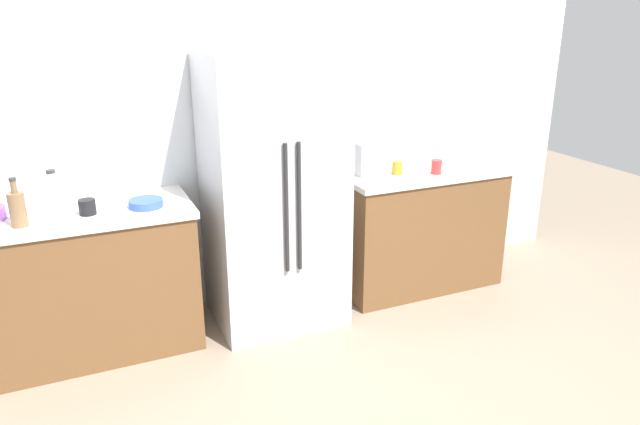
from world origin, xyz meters
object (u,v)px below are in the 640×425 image
refrigerator (273,192)px  cup_a (87,207)px  rice_cooker (461,146)px  toaster (371,158)px  bottle_b (54,197)px  bottle_a (17,208)px  cup_b (397,168)px  bowl_b (146,203)px  cup_c (436,167)px

refrigerator → cup_a: bearing=-178.1°
rice_cooker → toaster: bearing=178.3°
toaster → cup_a: toaster is taller
bottle_b → bottle_a: bearing=-142.5°
cup_a → rice_cooker: bearing=2.1°
refrigerator → toaster: (0.73, 0.08, 0.13)m
toaster → bottle_b: bottle_b is taller
bottle_b → cup_b: bottle_b is taller
toaster → bowl_b: 1.52m
rice_cooker → bottle_b: 2.71m
cup_c → toaster: bearing=156.1°
toaster → cup_c: bearing=-23.9°
cup_c → bowl_b: 1.93m
refrigerator → cup_c: size_ratio=17.85×
bottle_b → bowl_b: bottle_b is taller
bottle_a → bottle_b: bearing=37.5°
toaster → bottle_b: 1.98m
bottle_a → bowl_b: size_ratio=1.37×
cup_b → cup_c: size_ratio=0.94×
toaster → bottle_b: (-1.98, -0.03, -0.01)m
rice_cooker → cup_a: bearing=-177.9°
rice_cooker → bottle_b: (-2.71, -0.01, -0.03)m
bottle_a → cup_a: bearing=9.6°
refrigerator → bottle_b: refrigerator is taller
refrigerator → cup_b: 0.90m
toaster → cup_c: 0.45m
bottle_a → cup_b: (2.32, 0.09, -0.05)m
refrigerator → bowl_b: refrigerator is taller
bowl_b → cup_c: bearing=-2.0°
cup_b → bottle_b: bearing=178.7°
bottle_a → cup_a: size_ratio=2.88×
bottle_a → bowl_b: 0.65m
bottle_a → bowl_b: (0.65, 0.06, -0.08)m
bottle_a → cup_b: bearing=2.1°
rice_cooker → bottle_b: size_ratio=1.14×
toaster → bowl_b: bearing=-175.7°
rice_cooker → bottle_b: rice_cooker is taller
toaster → cup_a: (-1.83, -0.11, -0.07)m
cup_c → cup_b: bearing=158.6°
rice_cooker → cup_b: (-0.56, -0.06, -0.08)m
bottle_a → bottle_b: size_ratio=1.05×
toaster → rice_cooker: 0.72m
cup_c → bowl_b: bearing=178.0°
cup_a → bottle_b: bearing=153.5°
bottle_b → cup_a: bottle_b is taller
cup_b → toaster: bearing=152.4°
bottle_a → bottle_b: (0.18, 0.14, -0.00)m
bottle_a → cup_a: 0.34m
refrigerator → bottle_a: (-1.43, -0.09, 0.12)m
bottle_a → bottle_b: 0.22m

